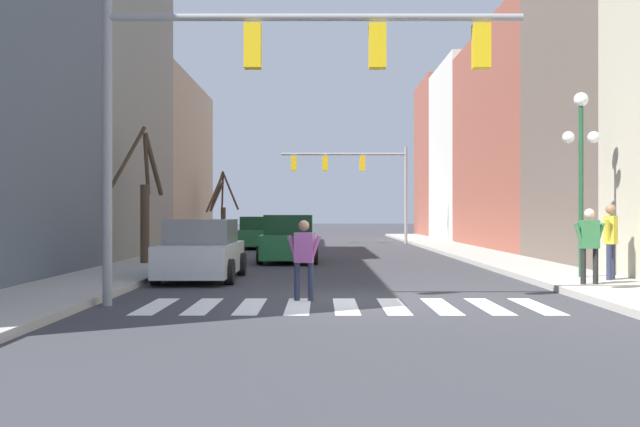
{
  "coord_description": "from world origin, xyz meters",
  "views": [
    {
      "loc": [
        -0.49,
        -15.11,
        1.75
      ],
      "look_at": [
        -0.32,
        31.25,
        1.78
      ],
      "focal_mm": 42.0,
      "sensor_mm": 36.0,
      "label": 1
    }
  ],
  "objects_px": {
    "traffic_signal_far": "(355,172)",
    "car_parked_left_mid": "(256,233)",
    "pedestrian_on_left_sidewalk": "(586,239)",
    "pedestrian_crossing_street": "(301,253)",
    "car_parked_right_near": "(199,251)",
    "pedestrian_near_right_corner": "(608,235)",
    "street_lamp_right_corner": "(578,147)",
    "car_parked_right_far": "(286,240)",
    "traffic_signal_near": "(265,73)",
    "street_tree_right_mid": "(218,208)",
    "street_tree_left_near": "(142,202)"
  },
  "relations": [
    {
      "from": "traffic_signal_far",
      "to": "pedestrian_near_right_corner",
      "type": "distance_m",
      "value": 26.04
    },
    {
      "from": "car_parked_right_far",
      "to": "pedestrian_crossing_street",
      "type": "relative_size",
      "value": 2.9
    },
    {
      "from": "car_parked_right_far",
      "to": "car_parked_left_mid",
      "type": "distance_m",
      "value": 10.98
    },
    {
      "from": "street_lamp_right_corner",
      "to": "car_parked_right_near",
      "type": "distance_m",
      "value": 10.18
    },
    {
      "from": "traffic_signal_far",
      "to": "pedestrian_on_left_sidewalk",
      "type": "bearing_deg",
      "value": -81.61
    },
    {
      "from": "car_parked_left_mid",
      "to": "car_parked_right_near",
      "type": "bearing_deg",
      "value": 179.92
    },
    {
      "from": "traffic_signal_far",
      "to": "street_tree_right_mid",
      "type": "distance_m",
      "value": 8.33
    },
    {
      "from": "car_parked_right_far",
      "to": "car_parked_right_near",
      "type": "height_order",
      "value": "car_parked_right_far"
    },
    {
      "from": "traffic_signal_near",
      "to": "pedestrian_on_left_sidewalk",
      "type": "bearing_deg",
      "value": 21.34
    },
    {
      "from": "car_parked_right_far",
      "to": "pedestrian_on_left_sidewalk",
      "type": "xyz_separation_m",
      "value": [
        7.24,
        -10.27,
        0.37
      ]
    },
    {
      "from": "pedestrian_on_left_sidewalk",
      "to": "street_tree_right_mid",
      "type": "height_order",
      "value": "street_tree_right_mid"
    },
    {
      "from": "pedestrian_on_left_sidewalk",
      "to": "street_tree_right_mid",
      "type": "distance_m",
      "value": 26.63
    },
    {
      "from": "traffic_signal_near",
      "to": "street_tree_right_mid",
      "type": "distance_m",
      "value": 27.22
    },
    {
      "from": "traffic_signal_near",
      "to": "car_parked_left_mid",
      "type": "height_order",
      "value": "traffic_signal_near"
    },
    {
      "from": "traffic_signal_near",
      "to": "car_parked_right_far",
      "type": "bearing_deg",
      "value": 90.58
    },
    {
      "from": "traffic_signal_far",
      "to": "pedestrian_crossing_street",
      "type": "distance_m",
      "value": 28.85
    },
    {
      "from": "traffic_signal_far",
      "to": "street_tree_right_mid",
      "type": "bearing_deg",
      "value": -160.76
    },
    {
      "from": "pedestrian_crossing_street",
      "to": "pedestrian_on_left_sidewalk",
      "type": "xyz_separation_m",
      "value": [
        6.44,
        1.92,
        0.21
      ]
    },
    {
      "from": "street_lamp_right_corner",
      "to": "street_tree_left_near",
      "type": "xyz_separation_m",
      "value": [
        -12.39,
        5.59,
        -1.29
      ]
    },
    {
      "from": "traffic_signal_near",
      "to": "pedestrian_near_right_corner",
      "type": "xyz_separation_m",
      "value": [
        8.08,
        4.01,
        -3.18
      ]
    },
    {
      "from": "traffic_signal_far",
      "to": "pedestrian_crossing_street",
      "type": "bearing_deg",
      "value": -95.03
    },
    {
      "from": "car_parked_right_near",
      "to": "pedestrian_near_right_corner",
      "type": "relative_size",
      "value": 2.5
    },
    {
      "from": "street_tree_right_mid",
      "to": "car_parked_right_far",
      "type": "bearing_deg",
      "value": -72.61
    },
    {
      "from": "pedestrian_on_left_sidewalk",
      "to": "street_tree_left_near",
      "type": "xyz_separation_m",
      "value": [
        -11.88,
        7.6,
        0.99
      ]
    },
    {
      "from": "traffic_signal_far",
      "to": "car_parked_left_mid",
      "type": "distance_m",
      "value": 8.44
    },
    {
      "from": "pedestrian_near_right_corner",
      "to": "street_tree_left_near",
      "type": "distance_m",
      "value": 14.37
    },
    {
      "from": "traffic_signal_far",
      "to": "pedestrian_near_right_corner",
      "type": "relative_size",
      "value": 4.01
    },
    {
      "from": "pedestrian_near_right_corner",
      "to": "street_tree_right_mid",
      "type": "bearing_deg",
      "value": -116.04
    },
    {
      "from": "pedestrian_near_right_corner",
      "to": "street_tree_right_mid",
      "type": "relative_size",
      "value": 0.46
    },
    {
      "from": "car_parked_left_mid",
      "to": "street_tree_right_mid",
      "type": "xyz_separation_m",
      "value": [
        -2.3,
        2.92,
        1.34
      ]
    },
    {
      "from": "street_lamp_right_corner",
      "to": "street_tree_right_mid",
      "type": "bearing_deg",
      "value": 118.74
    },
    {
      "from": "car_parked_right_far",
      "to": "car_parked_left_mid",
      "type": "bearing_deg",
      "value": -169.55
    },
    {
      "from": "pedestrian_on_left_sidewalk",
      "to": "pedestrian_crossing_street",
      "type": "bearing_deg",
      "value": 10.05
    },
    {
      "from": "traffic_signal_near",
      "to": "car_parked_right_near",
      "type": "distance_m",
      "value": 7.09
    },
    {
      "from": "street_lamp_right_corner",
      "to": "pedestrian_crossing_street",
      "type": "height_order",
      "value": "street_lamp_right_corner"
    },
    {
      "from": "street_tree_left_near",
      "to": "street_tree_right_mid",
      "type": "distance_m",
      "value": 16.38
    },
    {
      "from": "car_parked_left_mid",
      "to": "pedestrian_crossing_street",
      "type": "bearing_deg",
      "value": -173.07
    },
    {
      "from": "street_lamp_right_corner",
      "to": "pedestrian_on_left_sidewalk",
      "type": "xyz_separation_m",
      "value": [
        -0.51,
        -2.01,
        -2.28
      ]
    },
    {
      "from": "car_parked_right_far",
      "to": "pedestrian_on_left_sidewalk",
      "type": "bearing_deg",
      "value": 35.21
    },
    {
      "from": "car_parked_right_near",
      "to": "pedestrian_near_right_corner",
      "type": "bearing_deg",
      "value": -99.22
    },
    {
      "from": "street_lamp_right_corner",
      "to": "car_parked_right_far",
      "type": "distance_m",
      "value": 11.64
    },
    {
      "from": "car_parked_left_mid",
      "to": "street_lamp_right_corner",
      "type": "bearing_deg",
      "value": -152.91
    },
    {
      "from": "pedestrian_near_right_corner",
      "to": "pedestrian_on_left_sidewalk",
      "type": "distance_m",
      "value": 1.57
    },
    {
      "from": "car_parked_left_mid",
      "to": "pedestrian_crossing_street",
      "type": "xyz_separation_m",
      "value": [
        2.79,
        -22.99,
        0.2
      ]
    },
    {
      "from": "pedestrian_near_right_corner",
      "to": "street_tree_right_mid",
      "type": "distance_m",
      "value": 25.97
    },
    {
      "from": "street_tree_left_near",
      "to": "car_parked_right_near",
      "type": "bearing_deg",
      "value": -60.9
    },
    {
      "from": "car_parked_right_far",
      "to": "traffic_signal_near",
      "type": "bearing_deg",
      "value": 0.58
    },
    {
      "from": "car_parked_right_far",
      "to": "pedestrian_on_left_sidewalk",
      "type": "relative_size",
      "value": 2.73
    },
    {
      "from": "car_parked_right_far",
      "to": "street_tree_right_mid",
      "type": "xyz_separation_m",
      "value": [
        -4.29,
        13.71,
        1.3
      ]
    },
    {
      "from": "car_parked_right_near",
      "to": "pedestrian_on_left_sidewalk",
      "type": "xyz_separation_m",
      "value": [
        9.26,
        -2.89,
        0.42
      ]
    }
  ]
}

